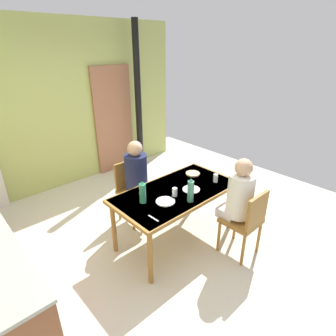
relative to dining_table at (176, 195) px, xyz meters
The scene contains 18 objects.
ground_plane 0.70m from the dining_table, 143.19° to the left, with size 6.13×6.13×0.00m, color beige.
wall_back 2.62m from the dining_table, 94.53° to the left, with size 4.55×0.10×2.75m, color #AFBA64.
door_wooden 2.55m from the dining_table, 74.04° to the left, with size 0.80×0.05×2.00m, color #9D6546.
stove_pipe_column 2.53m from the dining_table, 63.06° to the left, with size 0.12×0.12×2.75m, color black.
dining_table is the anchor object (origin of this frame).
chair_near_diner 0.87m from the dining_table, 62.90° to the right, with size 0.40×0.40×0.87m.
chair_far_diner 0.79m from the dining_table, 99.27° to the left, with size 0.40×0.40×0.87m.
person_near_diner 0.75m from the dining_table, 58.07° to the right, with size 0.30×0.37×0.77m.
person_far_diner 0.65m from the dining_table, 101.24° to the left, with size 0.30×0.37×0.77m.
water_bottle_green_near 0.51m from the dining_table, behind, with size 0.08×0.08×0.27m.
water_bottle_green_far 0.35m from the dining_table, 101.57° to the right, with size 0.07×0.07×0.29m.
dinner_plate_near_left 0.30m from the dining_table, 159.41° to the right, with size 0.22×0.22×0.01m, color white.
dinner_plate_near_right 0.20m from the dining_table, 38.05° to the right, with size 0.21×0.21×0.01m, color white.
drinking_glass_by_near_diner 0.57m from the dining_table, 18.96° to the right, with size 0.06×0.06×0.11m, color silver.
drinking_glass_by_far_diner 0.18m from the dining_table, 143.44° to the right, with size 0.06×0.06×0.10m, color silver.
bread_plate_sliced 0.52m from the dining_table, 19.48° to the left, with size 0.19×0.19×0.02m, color #DBB77A.
cutlery_knife_near 0.45m from the dining_table, 138.54° to the left, with size 0.15×0.02×0.00m, color silver.
cutlery_fork_near 0.64m from the dining_table, 156.38° to the right, with size 0.15×0.02×0.00m, color silver.
Camera 1 is at (-1.86, -2.21, 2.35)m, focal length 29.26 mm.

